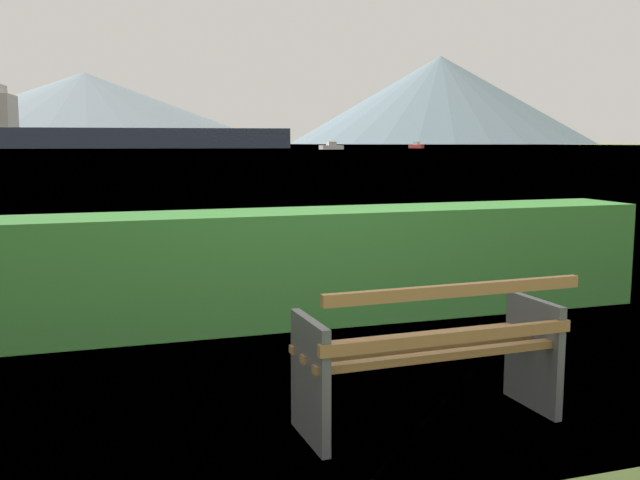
{
  "coord_description": "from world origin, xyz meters",
  "views": [
    {
      "loc": [
        -1.81,
        -3.57,
        1.6
      ],
      "look_at": [
        0.0,
        1.97,
        0.8
      ],
      "focal_mm": 40.15,
      "sensor_mm": 36.0,
      "label": 1
    }
  ],
  "objects_px": {
    "cargo_ship_large": "(74,131)",
    "sailboat_mid": "(416,146)",
    "fishing_boat_near": "(331,147)",
    "park_bench": "(432,354)"
  },
  "relations": [
    {
      "from": "cargo_ship_large",
      "to": "fishing_boat_near",
      "type": "height_order",
      "value": "cargo_ship_large"
    },
    {
      "from": "sailboat_mid",
      "to": "cargo_ship_large",
      "type": "bearing_deg",
      "value": 164.5
    },
    {
      "from": "park_bench",
      "to": "cargo_ship_large",
      "type": "bearing_deg",
      "value": 91.24
    },
    {
      "from": "fishing_boat_near",
      "to": "sailboat_mid",
      "type": "xyz_separation_m",
      "value": [
        31.94,
        23.67,
        0.01
      ]
    },
    {
      "from": "park_bench",
      "to": "cargo_ship_large",
      "type": "xyz_separation_m",
      "value": [
        -4.21,
        193.86,
        4.09
      ]
    },
    {
      "from": "cargo_ship_large",
      "to": "sailboat_mid",
      "type": "relative_size",
      "value": 21.48
    },
    {
      "from": "cargo_ship_large",
      "to": "fishing_boat_near",
      "type": "distance_m",
      "value": 72.02
    },
    {
      "from": "cargo_ship_large",
      "to": "fishing_boat_near",
      "type": "relative_size",
      "value": 16.77
    },
    {
      "from": "park_bench",
      "to": "sailboat_mid",
      "type": "relative_size",
      "value": 0.34
    },
    {
      "from": "park_bench",
      "to": "fishing_boat_near",
      "type": "bearing_deg",
      "value": 71.21
    }
  ]
}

